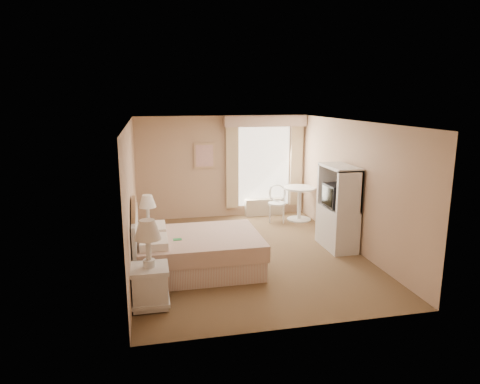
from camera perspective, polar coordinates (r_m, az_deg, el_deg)
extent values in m
cube|color=brown|center=(8.27, 1.07, -8.24)|extent=(4.20, 5.50, 0.01)
cube|color=silver|center=(7.74, 1.15, 9.34)|extent=(4.20, 5.50, 0.01)
cube|color=tan|center=(10.56, -2.33, 3.35)|extent=(4.20, 0.01, 2.50)
cube|color=tan|center=(5.36, 7.91, -5.83)|extent=(4.20, 0.01, 2.50)
cube|color=tan|center=(7.71, -14.26, -0.45)|extent=(0.01, 5.50, 2.50)
cube|color=tan|center=(8.63, 14.81, 0.88)|extent=(0.01, 5.50, 2.50)
cube|color=white|center=(10.76, 3.23, 3.51)|extent=(1.30, 0.02, 2.00)
cube|color=#C9AC8D|center=(10.52, -1.07, 3.32)|extent=(0.30, 0.08, 2.05)
cube|color=#C9AC8D|center=(10.96, 7.49, 3.59)|extent=(0.30, 0.08, 2.05)
cube|color=tan|center=(10.56, 3.43, 9.45)|extent=(2.05, 0.20, 0.28)
cube|color=beige|center=(10.88, 3.28, -1.98)|extent=(1.00, 0.22, 0.42)
cube|color=tan|center=(10.42, -4.76, 4.86)|extent=(0.52, 0.03, 0.62)
cube|color=beige|center=(10.40, -4.75, 4.84)|extent=(0.42, 0.02, 0.52)
cube|color=tan|center=(7.53, -5.45, -9.01)|extent=(2.03, 1.55, 0.35)
cube|color=beige|center=(7.42, -5.50, -6.79)|extent=(2.09, 1.61, 0.27)
cube|color=white|center=(6.97, -11.43, -6.59)|extent=(0.44, 0.60, 0.14)
cube|color=white|center=(7.67, -11.53, -4.83)|extent=(0.44, 0.60, 0.14)
cube|color=#289349|center=(7.21, -8.35, -6.27)|extent=(0.14, 0.10, 0.01)
cube|color=silver|center=(7.37, -13.70, -6.84)|extent=(0.06, 1.64, 1.06)
cylinder|color=#A47C57|center=(7.34, -13.74, -6.13)|extent=(0.05, 1.45, 1.45)
cube|color=silver|center=(6.34, -11.87, -12.44)|extent=(0.48, 0.48, 0.52)
cube|color=silver|center=(6.22, -11.99, -9.99)|extent=(0.52, 0.52, 0.06)
cube|color=silver|center=(6.41, -11.80, -13.89)|extent=(0.52, 0.52, 0.05)
cylinder|color=silver|center=(6.19, -12.03, -9.27)|extent=(0.17, 0.17, 0.10)
cylinder|color=silver|center=(6.11, -12.12, -7.44)|extent=(0.07, 0.07, 0.42)
cone|color=silver|center=(6.02, -12.24, -4.91)|extent=(0.38, 0.38, 0.27)
cube|color=silver|center=(8.51, -12.02, -6.15)|extent=(0.42, 0.42, 0.46)
cube|color=silver|center=(8.43, -12.10, -4.51)|extent=(0.46, 0.46, 0.05)
cube|color=silver|center=(8.56, -11.98, -7.13)|extent=(0.46, 0.46, 0.05)
cylinder|color=silver|center=(8.41, -12.13, -4.03)|extent=(0.15, 0.15, 0.09)
cylinder|color=silver|center=(8.36, -12.18, -2.84)|extent=(0.06, 0.06, 0.36)
cone|color=silver|center=(8.30, -12.26, -1.20)|extent=(0.33, 0.33, 0.24)
cylinder|color=silver|center=(10.57, 7.85, -3.61)|extent=(0.57, 0.57, 0.03)
cylinder|color=silver|center=(10.47, 7.91, -1.55)|extent=(0.09, 0.09, 0.77)
cylinder|color=silver|center=(10.38, 7.97, 0.53)|extent=(0.77, 0.77, 0.04)
cylinder|color=silver|center=(10.19, 3.99, -2.96)|extent=(0.03, 0.03, 0.43)
cylinder|color=silver|center=(10.19, 5.83, -3.01)|extent=(0.03, 0.03, 0.43)
cylinder|color=silver|center=(10.51, 4.06, -2.49)|extent=(0.03, 0.03, 0.43)
cylinder|color=silver|center=(10.50, 5.83, -2.53)|extent=(0.03, 0.03, 0.43)
cylinder|color=silver|center=(10.29, 4.95, -1.54)|extent=(0.53, 0.53, 0.04)
torus|color=silver|center=(10.37, 4.99, -0.12)|extent=(0.42, 0.23, 0.41)
cylinder|color=silver|center=(10.41, 4.09, -0.33)|extent=(0.03, 0.03, 0.38)
cylinder|color=silver|center=(10.40, 5.88, -0.37)|extent=(0.03, 0.03, 0.38)
cube|color=silver|center=(8.70, 12.79, -4.67)|extent=(0.50, 0.99, 0.81)
cube|color=silver|center=(8.09, 14.42, -0.08)|extent=(0.50, 0.07, 0.81)
cube|color=silver|center=(8.91, 11.80, 1.18)|extent=(0.50, 0.07, 0.81)
cube|color=silver|center=(8.43, 13.19, 3.28)|extent=(0.50, 0.99, 0.05)
cube|color=silver|center=(8.60, 14.44, 0.64)|extent=(0.04, 0.99, 0.81)
cube|color=black|center=(8.52, 12.89, -0.44)|extent=(0.43, 0.54, 0.43)
cube|color=black|center=(8.44, 11.56, -0.51)|extent=(0.02, 0.45, 0.36)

